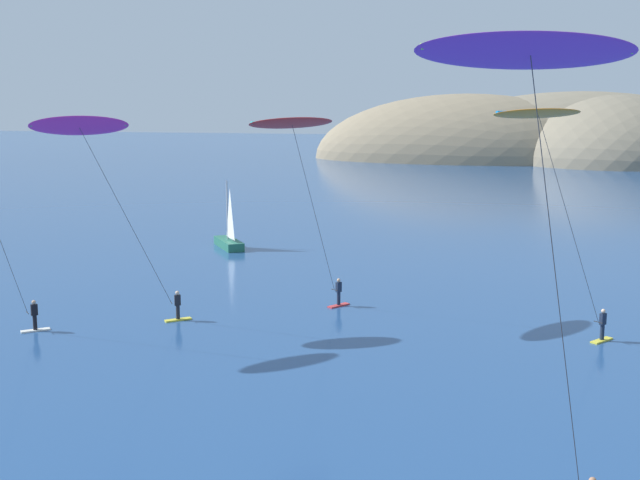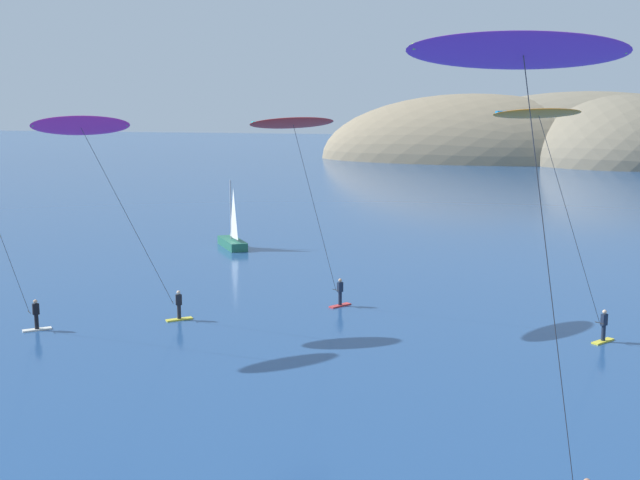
{
  "view_description": "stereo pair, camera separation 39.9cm",
  "coord_description": "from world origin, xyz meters",
  "px_view_note": "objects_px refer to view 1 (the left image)",
  "views": [
    {
      "loc": [
        13.63,
        -10.82,
        12.13
      ],
      "look_at": [
        3.63,
        26.65,
        5.5
      ],
      "focal_mm": 45.0,
      "sensor_mm": 36.0,
      "label": 1
    },
    {
      "loc": [
        14.01,
        -10.72,
        12.13
      ],
      "look_at": [
        3.63,
        26.65,
        5.5
      ],
      "focal_mm": 45.0,
      "sensor_mm": 36.0,
      "label": 2
    }
  ],
  "objects_px": {
    "kitesurfer_orange": "(544,132)",
    "kitesurfer_red": "(296,136)",
    "kitesurfer_purple": "(535,82)",
    "kitesurfer_magenta": "(87,140)",
    "sailboat_near": "(228,240)"
  },
  "relations": [
    {
      "from": "kitesurfer_orange",
      "to": "kitesurfer_red",
      "type": "distance_m",
      "value": 14.09
    },
    {
      "from": "kitesurfer_orange",
      "to": "kitesurfer_purple",
      "type": "distance_m",
      "value": 17.49
    },
    {
      "from": "kitesurfer_orange",
      "to": "kitesurfer_red",
      "type": "relative_size",
      "value": 1.05
    },
    {
      "from": "kitesurfer_orange",
      "to": "kitesurfer_red",
      "type": "bearing_deg",
      "value": 160.97
    },
    {
      "from": "sailboat_near",
      "to": "kitesurfer_orange",
      "type": "distance_m",
      "value": 36.74
    },
    {
      "from": "kitesurfer_magenta",
      "to": "kitesurfer_red",
      "type": "distance_m",
      "value": 11.23
    },
    {
      "from": "sailboat_near",
      "to": "kitesurfer_magenta",
      "type": "relative_size",
      "value": 0.49
    },
    {
      "from": "sailboat_near",
      "to": "kitesurfer_magenta",
      "type": "xyz_separation_m",
      "value": [
        2.1,
        -25.12,
        9.59
      ]
    },
    {
      "from": "kitesurfer_magenta",
      "to": "kitesurfer_red",
      "type": "relative_size",
      "value": 1.01
    },
    {
      "from": "kitesurfer_orange",
      "to": "kitesurfer_magenta",
      "type": "relative_size",
      "value": 1.04
    },
    {
      "from": "kitesurfer_purple",
      "to": "kitesurfer_red",
      "type": "relative_size",
      "value": 1.22
    },
    {
      "from": "sailboat_near",
      "to": "kitesurfer_orange",
      "type": "relative_size",
      "value": 0.48
    },
    {
      "from": "sailboat_near",
      "to": "kitesurfer_magenta",
      "type": "height_order",
      "value": "kitesurfer_magenta"
    },
    {
      "from": "kitesurfer_magenta",
      "to": "kitesurfer_purple",
      "type": "distance_m",
      "value": 28.43
    },
    {
      "from": "kitesurfer_orange",
      "to": "kitesurfer_magenta",
      "type": "bearing_deg",
      "value": -178.58
    }
  ]
}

